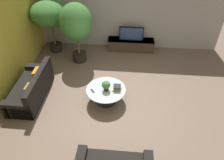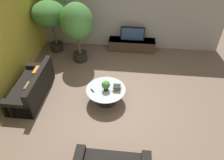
% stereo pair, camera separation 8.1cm
% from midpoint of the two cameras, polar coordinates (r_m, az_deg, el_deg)
% --- Properties ---
extents(ground_plane, '(24.00, 24.00, 0.00)m').
position_cam_midpoint_polar(ground_plane, '(6.53, 1.37, -5.43)').
color(ground_plane, brown).
extents(back_wall_stone, '(7.40, 0.12, 3.00)m').
position_cam_midpoint_polar(back_wall_stone, '(8.47, 3.53, 17.87)').
color(back_wall_stone, '#A39E93').
rests_on(back_wall_stone, ground).
extents(media_console, '(1.80, 0.50, 0.44)m').
position_cam_midpoint_polar(media_console, '(8.73, 5.46, 9.18)').
color(media_console, '#473323').
rests_on(media_console, ground).
extents(television, '(0.91, 0.13, 0.53)m').
position_cam_midpoint_polar(television, '(8.50, 5.66, 11.91)').
color(television, black).
rests_on(television, media_console).
extents(coffee_table, '(1.14, 1.14, 0.45)m').
position_cam_midpoint_polar(coffee_table, '(6.32, -1.24, -3.29)').
color(coffee_table, black).
rests_on(coffee_table, ground).
extents(couch_by_wall, '(0.84, 1.89, 0.84)m').
position_cam_midpoint_polar(couch_by_wall, '(6.93, -19.89, -1.99)').
color(couch_by_wall, black).
rests_on(couch_by_wall, ground).
extents(potted_palm_tall, '(1.37, 1.37, 1.99)m').
position_cam_midpoint_polar(potted_palm_tall, '(8.40, -15.33, 16.23)').
color(potted_palm_tall, black).
rests_on(potted_palm_tall, ground).
extents(potted_palm_corner, '(1.10, 1.10, 2.15)m').
position_cam_midpoint_polar(potted_palm_corner, '(7.57, -8.84, 14.33)').
color(potted_palm_corner, black).
rests_on(potted_palm_corner, ground).
extents(potted_plant_tabletop, '(0.24, 0.24, 0.31)m').
position_cam_midpoint_polar(potted_plant_tabletop, '(6.08, -1.22, -1.39)').
color(potted_plant_tabletop, black).
rests_on(potted_plant_tabletop, coffee_table).
extents(book_stack, '(0.28, 0.30, 0.13)m').
position_cam_midpoint_polar(book_stack, '(6.18, 1.72, -2.03)').
color(book_stack, gold).
rests_on(book_stack, coffee_table).
extents(remote_black, '(0.13, 0.15, 0.02)m').
position_cam_midpoint_polar(remote_black, '(6.19, -4.79, -2.76)').
color(remote_black, black).
rests_on(remote_black, coffee_table).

